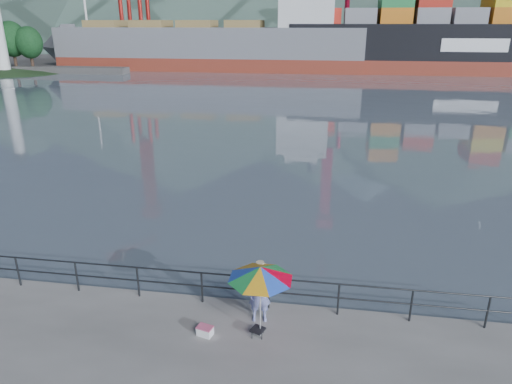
% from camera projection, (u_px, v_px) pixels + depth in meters
% --- Properties ---
extents(harbor_water, '(500.00, 280.00, 0.00)m').
position_uv_depth(harbor_water, '(315.00, 51.00, 132.59)').
color(harbor_water, '#525F6C').
rests_on(harbor_water, ground).
extents(far_dock, '(200.00, 40.00, 0.40)m').
position_uv_depth(far_dock, '(357.00, 62.00, 96.90)').
color(far_dock, '#514F4C').
rests_on(far_dock, ground).
extents(guardrail, '(22.00, 0.06, 1.03)m').
position_uv_depth(guardrail, '(170.00, 284.00, 13.68)').
color(guardrail, '#2D3033').
rests_on(guardrail, ground).
extents(container_stacks, '(58.00, 5.40, 7.80)m').
position_uv_depth(container_stacks, '(495.00, 50.00, 92.34)').
color(container_stacks, gray).
rests_on(container_stacks, ground).
extents(fisherman, '(0.67, 0.49, 1.70)m').
position_uv_depth(fisherman, '(260.00, 294.00, 12.60)').
color(fisherman, '#23329A').
rests_on(fisherman, ground).
extents(beach_umbrella, '(2.25, 2.25, 2.09)m').
position_uv_depth(beach_umbrella, '(261.00, 273.00, 11.58)').
color(beach_umbrella, white).
rests_on(beach_umbrella, ground).
extents(folding_stool, '(0.44, 0.44, 0.22)m').
position_uv_depth(folding_stool, '(258.00, 332.00, 12.19)').
color(folding_stool, black).
rests_on(folding_stool, ground).
extents(cooler_bag, '(0.46, 0.36, 0.23)m').
position_uv_depth(cooler_bag, '(205.00, 331.00, 12.23)').
color(cooler_bag, white).
rests_on(cooler_bag, ground).
extents(fishing_rod, '(0.28, 1.86, 1.32)m').
position_uv_depth(fishing_rod, '(252.00, 298.00, 13.93)').
color(fishing_rod, black).
rests_on(fishing_rod, ground).
extents(bulk_carrier, '(53.99, 9.35, 14.50)m').
position_uv_depth(bulk_carrier, '(220.00, 45.00, 80.74)').
color(bulk_carrier, maroon).
rests_on(bulk_carrier, ground).
extents(container_ship, '(57.96, 9.66, 18.10)m').
position_uv_depth(container_ship, '(478.00, 35.00, 74.52)').
color(container_ship, maroon).
rests_on(container_ship, ground).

